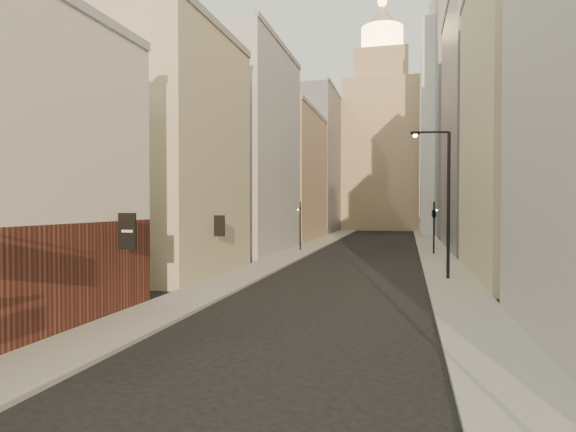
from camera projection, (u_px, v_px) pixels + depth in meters
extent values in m
cube|color=gray|center=(321.00, 242.00, 59.41)|extent=(3.00, 140.00, 0.15)
cube|color=gray|center=(430.00, 244.00, 56.28)|extent=(3.00, 140.00, 0.15)
cube|color=black|center=(127.00, 231.00, 19.73)|extent=(0.80, 0.08, 1.50)
cube|color=black|center=(219.00, 226.00, 29.44)|extent=(0.70, 0.08, 1.30)
cube|color=#BDB18E|center=(165.00, 156.00, 32.41)|extent=(8.00, 12.00, 16.00)
cube|color=#9A9A9F|center=(243.00, 152.00, 47.89)|extent=(8.00, 16.00, 20.00)
cube|color=tan|center=(287.00, 177.00, 65.39)|extent=(8.00, 18.00, 17.00)
cube|color=gray|center=(315.00, 164.00, 84.72)|extent=(8.00, 20.00, 24.00)
cube|color=#BDB18E|center=(540.00, 121.00, 30.48)|extent=(8.00, 16.00, 20.00)
cube|color=gray|center=(488.00, 125.00, 49.82)|extent=(8.00, 20.00, 26.00)
cube|color=gray|center=(501.00, 75.00, 75.28)|extent=(20.00, 22.00, 50.00)
cube|color=tan|center=(382.00, 157.00, 93.68)|extent=(14.00, 14.00, 28.00)
cube|color=tan|center=(382.00, 70.00, 93.29)|extent=(10.00, 10.00, 6.00)
cylinder|color=#FFCC72|center=(382.00, 41.00, 93.17)|extent=(8.00, 8.00, 5.00)
cone|color=tan|center=(382.00, 18.00, 93.07)|extent=(7.00, 7.00, 5.00)
sphere|color=#FFCC72|center=(382.00, 2.00, 93.00)|extent=(1.80, 1.80, 1.80)
cube|color=silver|center=(447.00, 129.00, 77.38)|extent=(8.00, 8.00, 34.00)
cylinder|color=silver|center=(447.00, 13.00, 76.96)|extent=(6.00, 6.00, 3.00)
cylinder|color=black|center=(448.00, 207.00, 29.54)|extent=(0.20, 0.20, 9.16)
cylinder|color=black|center=(432.00, 132.00, 29.51)|extent=(2.03, 0.47, 0.12)
cube|color=black|center=(415.00, 133.00, 29.58)|extent=(0.59, 0.32, 0.18)
sphere|color=#FD9E3F|center=(415.00, 135.00, 29.58)|extent=(0.24, 0.24, 0.24)
cylinder|color=black|center=(300.00, 227.00, 48.45)|extent=(0.16, 0.16, 5.00)
imported|color=black|center=(300.00, 210.00, 48.41)|extent=(0.47, 0.47, 1.06)
sphere|color=#19E533|center=(298.00, 210.00, 48.47)|extent=(0.16, 0.16, 0.16)
cylinder|color=black|center=(434.00, 228.00, 44.86)|extent=(0.16, 0.16, 5.00)
imported|color=black|center=(434.00, 210.00, 44.82)|extent=(0.78, 0.78, 1.45)
sphere|color=#19E533|center=(437.00, 210.00, 44.76)|extent=(0.16, 0.16, 0.16)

